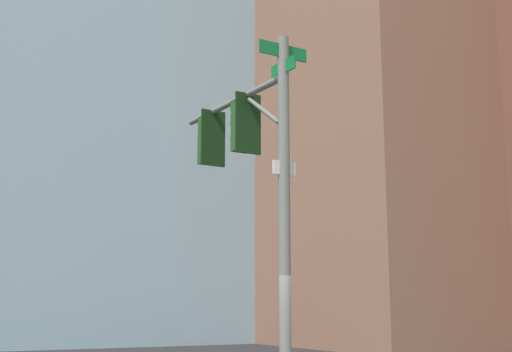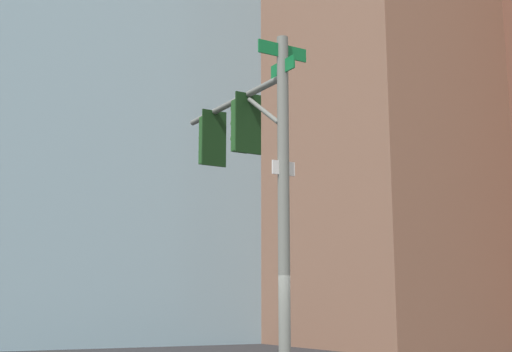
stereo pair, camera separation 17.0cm
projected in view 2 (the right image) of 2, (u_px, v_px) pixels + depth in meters
The scene contains 2 objects.
signal_pole_assembly at pixel (248, 161), 12.69m from camera, with size 3.93×0.99×6.66m.
building_brick_nearside at pixel (383, 45), 42.20m from camera, with size 18.95×15.30×35.65m, color #845B47.
Camera 2 is at (-9.82, 6.23, 2.01)m, focal length 48.11 mm.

